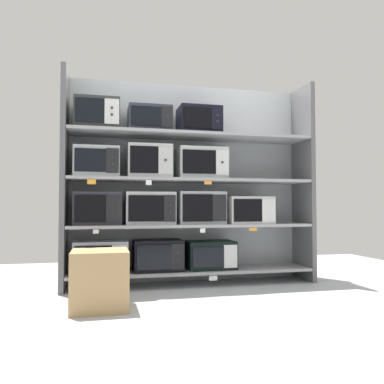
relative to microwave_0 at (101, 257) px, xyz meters
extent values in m
cube|color=#B2B7BC|center=(0.94, -1.00, -0.32)|extent=(6.52, 6.00, 0.02)
cube|color=#9EA3A8|center=(0.94, 0.26, 0.77)|extent=(2.72, 0.04, 2.18)
cube|color=#5B5B5E|center=(-0.36, 0.00, 0.77)|extent=(0.05, 0.46, 2.18)
cube|color=#5B5B5E|center=(2.23, 0.00, 0.77)|extent=(0.05, 0.46, 2.18)
cube|color=#99999E|center=(0.94, 0.00, -0.17)|extent=(2.52, 0.46, 0.03)
cube|color=#9DA3A8|center=(0.00, 0.00, 0.00)|extent=(0.53, 0.32, 0.31)
cube|color=black|center=(-0.07, -0.16, 0.00)|extent=(0.35, 0.01, 0.25)
cube|color=silver|center=(0.18, -0.16, 0.00)|extent=(0.15, 0.01, 0.25)
cylinder|color=#262628|center=(0.18, -0.17, 0.00)|extent=(0.02, 0.01, 0.02)
cube|color=black|center=(0.57, 0.00, 0.00)|extent=(0.50, 0.34, 0.32)
cube|color=black|center=(0.52, -0.17, 0.00)|extent=(0.34, 0.01, 0.24)
cube|color=black|center=(0.75, -0.17, 0.00)|extent=(0.12, 0.01, 0.25)
cylinder|color=#262628|center=(0.75, -0.18, -0.03)|extent=(0.02, 0.01, 0.02)
cylinder|color=#262628|center=(0.75, -0.18, 0.04)|extent=(0.02, 0.01, 0.02)
cube|color=black|center=(1.13, 0.00, -0.01)|extent=(0.50, 0.34, 0.29)
cube|color=black|center=(1.07, -0.17, -0.01)|extent=(0.33, 0.01, 0.21)
cube|color=silver|center=(1.30, -0.17, -0.01)|extent=(0.14, 0.01, 0.23)
cube|color=orange|center=(0.05, -0.23, -0.21)|extent=(0.06, 0.00, 0.04)
cube|color=white|center=(1.10, -0.23, -0.22)|extent=(0.08, 0.00, 0.05)
cube|color=#99999E|center=(0.94, 0.00, 0.30)|extent=(2.52, 0.46, 0.03)
cube|color=#2A2733|center=(-0.03, 0.00, 0.48)|extent=(0.47, 0.33, 0.33)
cube|color=black|center=(-0.10, -0.17, 0.48)|extent=(0.30, 0.01, 0.26)
cube|color=black|center=(0.12, -0.17, 0.48)|extent=(0.14, 0.01, 0.26)
cube|color=#B9B5BD|center=(0.49, 0.00, 0.48)|extent=(0.50, 0.32, 0.33)
cube|color=black|center=(0.44, -0.16, 0.48)|extent=(0.35, 0.01, 0.26)
cube|color=black|center=(0.67, -0.16, 0.48)|extent=(0.12, 0.01, 0.27)
cylinder|color=#262628|center=(0.67, -0.17, 0.45)|extent=(0.02, 0.01, 0.02)
cylinder|color=#262628|center=(0.67, -0.17, 0.52)|extent=(0.02, 0.01, 0.02)
cube|color=#9BA1A8|center=(1.03, 0.00, 0.49)|extent=(0.49, 0.34, 0.34)
cube|color=black|center=(0.96, -0.17, 0.49)|extent=(0.31, 0.01, 0.28)
cube|color=black|center=(1.19, -0.17, 0.49)|extent=(0.15, 0.01, 0.27)
cylinder|color=#262628|center=(1.19, -0.18, 0.49)|extent=(0.02, 0.01, 0.02)
cube|color=#BABBB7|center=(1.55, 0.00, 0.46)|extent=(0.48, 0.42, 0.29)
cube|color=black|center=(1.48, -0.21, 0.46)|extent=(0.31, 0.01, 0.23)
cube|color=silver|center=(1.71, -0.21, 0.46)|extent=(0.15, 0.01, 0.23)
cube|color=white|center=(-0.04, -0.23, 0.26)|extent=(0.05, 0.00, 0.04)
cube|color=white|center=(0.99, -0.23, 0.26)|extent=(0.05, 0.00, 0.04)
cube|color=orange|center=(1.53, -0.23, 0.27)|extent=(0.09, 0.00, 0.03)
cube|color=#99999E|center=(0.94, 0.00, 0.78)|extent=(2.52, 0.46, 0.03)
cube|color=#9EA7AA|center=(-0.05, 0.00, 0.94)|extent=(0.44, 0.42, 0.30)
cube|color=black|center=(-0.10, -0.21, 0.94)|extent=(0.29, 0.01, 0.22)
cube|color=black|center=(0.10, -0.21, 0.94)|extent=(0.12, 0.01, 0.24)
cylinder|color=#262628|center=(0.10, -0.22, 0.91)|extent=(0.02, 0.01, 0.02)
cylinder|color=#262628|center=(0.10, -0.22, 0.97)|extent=(0.02, 0.01, 0.02)
cube|color=#B3B5B5|center=(0.48, 0.00, 0.96)|extent=(0.44, 0.41, 0.34)
cube|color=black|center=(0.41, -0.21, 0.96)|extent=(0.28, 0.01, 0.27)
cube|color=#B3B5B5|center=(0.62, -0.21, 0.96)|extent=(0.14, 0.01, 0.27)
cylinder|color=#262628|center=(0.62, -0.22, 0.96)|extent=(0.02, 0.01, 0.02)
cube|color=#B2BBBA|center=(1.03, 0.00, 0.96)|extent=(0.51, 0.36, 0.33)
cube|color=black|center=(0.97, -0.18, 0.96)|extent=(0.35, 0.01, 0.24)
cube|color=silver|center=(1.21, -0.18, 0.96)|extent=(0.13, 0.01, 0.26)
cylinder|color=#262628|center=(1.21, -0.19, 0.96)|extent=(0.02, 0.01, 0.02)
cube|color=orange|center=(-0.09, -0.23, 0.73)|extent=(0.08, 0.00, 0.05)
cube|color=white|center=(0.45, -0.23, 0.73)|extent=(0.05, 0.00, 0.05)
cube|color=orange|center=(1.05, -0.23, 0.74)|extent=(0.08, 0.00, 0.03)
cube|color=#99999E|center=(0.94, 0.00, 1.25)|extent=(2.52, 0.46, 0.03)
cube|color=#2E322F|center=(-0.05, 0.00, 1.42)|extent=(0.44, 0.41, 0.30)
cube|color=black|center=(-0.11, -0.21, 1.42)|extent=(0.27, 0.01, 0.24)
cube|color=silver|center=(0.09, -0.20, 1.42)|extent=(0.14, 0.01, 0.24)
cylinder|color=#262628|center=(0.09, -0.21, 1.39)|extent=(0.02, 0.01, 0.02)
cylinder|color=#262628|center=(0.09, -0.21, 1.45)|extent=(0.02, 0.01, 0.02)
cube|color=#2A2D3A|center=(0.48, 0.00, 1.40)|extent=(0.44, 0.36, 0.26)
cube|color=black|center=(0.43, -0.18, 1.40)|extent=(0.30, 0.01, 0.19)
cube|color=black|center=(0.64, -0.18, 1.40)|extent=(0.11, 0.01, 0.21)
cylinder|color=#262628|center=(0.64, -0.19, 1.40)|extent=(0.02, 0.01, 0.02)
cube|color=black|center=(1.01, 0.00, 1.41)|extent=(0.44, 0.34, 0.29)
cube|color=black|center=(0.96, -0.17, 1.41)|extent=(0.30, 0.01, 0.21)
cube|color=black|center=(1.16, -0.17, 1.41)|extent=(0.12, 0.01, 0.23)
cylinder|color=#262628|center=(1.16, -0.18, 1.38)|extent=(0.02, 0.01, 0.02)
cylinder|color=#262628|center=(1.16, -0.18, 1.44)|extent=(0.02, 0.01, 0.02)
cube|color=tan|center=(0.00, -0.81, -0.08)|extent=(0.44, 0.44, 0.46)
camera|label=1|loc=(0.01, -4.06, 0.49)|focal=36.94mm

